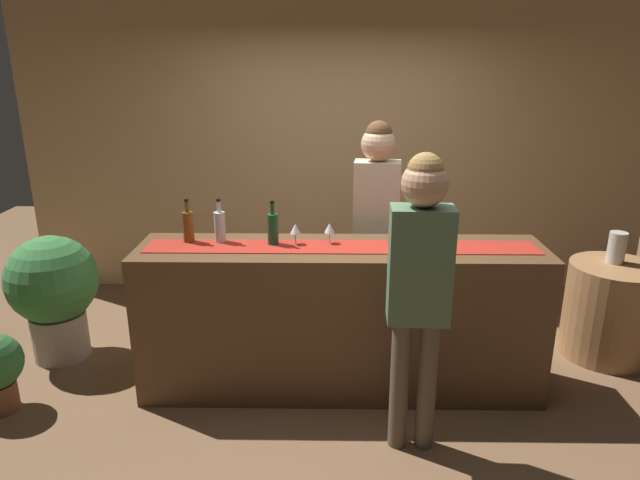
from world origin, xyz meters
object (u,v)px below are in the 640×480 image
object	(u,v)px
vase_on_side_table	(617,248)
round_side_table	(610,311)
wine_glass_mid_counter	(330,229)
wine_bottle_amber	(188,226)
wine_bottle_green	(273,228)
wine_glass_near_customer	(295,229)
potted_plant_tall	(53,289)
wine_bottle_clear	(220,226)
bartender	(376,211)
customer_sipping	(420,274)

from	to	relation	value
vase_on_side_table	round_side_table	bearing A→B (deg)	-93.47
wine_glass_mid_counter	wine_bottle_amber	bearing A→B (deg)	178.88
wine_bottle_green	wine_glass_near_customer	xyz separation A→B (m)	(0.15, 0.00, -0.01)
wine_bottle_amber	potted_plant_tall	distance (m)	1.31
wine_bottle_clear	wine_glass_mid_counter	bearing A→B (deg)	-1.73
wine_bottle_amber	round_side_table	distance (m)	3.24
wine_glass_mid_counter	bartender	bearing A→B (deg)	55.14
wine_glass_mid_counter	potted_plant_tall	size ratio (longest dim) A/B	0.15
wine_glass_mid_counter	customer_sipping	world-z (taller)	customer_sipping
potted_plant_tall	customer_sipping	bearing A→B (deg)	-21.74
bartender	potted_plant_tall	bearing A→B (deg)	10.98
wine_bottle_green	bartender	xyz separation A→B (m)	(0.73, 0.53, -0.02)
wine_bottle_amber	wine_glass_mid_counter	size ratio (longest dim) A/B	2.10
wine_glass_mid_counter	vase_on_side_table	distance (m)	2.24
wine_glass_mid_counter	customer_sipping	size ratio (longest dim) A/B	0.08
wine_glass_near_customer	potted_plant_tall	xyz separation A→B (m)	(-1.86, 0.33, -0.58)
wine_bottle_green	potted_plant_tall	world-z (taller)	wine_bottle_green
wine_glass_near_customer	wine_bottle_amber	bearing A→B (deg)	176.79
wine_bottle_clear	round_side_table	distance (m)	3.04
wine_glass_mid_counter	bartender	xyz separation A→B (m)	(0.35, 0.51, -0.01)
customer_sipping	vase_on_side_table	distance (m)	2.08
customer_sipping	potted_plant_tall	size ratio (longest dim) A/B	1.82
wine_bottle_clear	wine_glass_mid_counter	world-z (taller)	wine_bottle_clear
wine_bottle_clear	vase_on_side_table	size ratio (longest dim) A/B	1.26
wine_bottle_amber	wine_glass_near_customer	bearing A→B (deg)	-3.21
wine_glass_near_customer	wine_bottle_green	bearing A→B (deg)	-179.97
customer_sipping	vase_on_side_table	world-z (taller)	customer_sipping
wine_bottle_green	round_side_table	distance (m)	2.70
bartender	potted_plant_tall	size ratio (longest dim) A/B	1.85
wine_glass_mid_counter	potted_plant_tall	world-z (taller)	wine_glass_mid_counter
wine_bottle_amber	customer_sipping	xyz separation A→B (m)	(1.44, -0.74, -0.04)
bartender	potted_plant_tall	world-z (taller)	bartender
wine_glass_near_customer	vase_on_side_table	bearing A→B (deg)	11.65
wine_bottle_green	potted_plant_tall	xyz separation A→B (m)	(-1.71, 0.33, -0.59)
wine_bottle_green	wine_bottle_amber	xyz separation A→B (m)	(-0.57, 0.04, 0.00)
wine_glass_near_customer	round_side_table	xyz separation A→B (m)	(2.40, 0.43, -0.77)
potted_plant_tall	bartender	bearing A→B (deg)	4.71
wine_glass_near_customer	wine_glass_mid_counter	distance (m)	0.23
wine_bottle_clear	bartender	world-z (taller)	bartender
wine_bottle_amber	wine_glass_mid_counter	xyz separation A→B (m)	(0.95, -0.02, -0.01)
round_side_table	potted_plant_tall	xyz separation A→B (m)	(-4.26, -0.10, 0.19)
wine_bottle_clear	customer_sipping	size ratio (longest dim) A/B	0.17
wine_bottle_clear	wine_glass_mid_counter	size ratio (longest dim) A/B	2.10
potted_plant_tall	wine_bottle_amber	bearing A→B (deg)	-14.17
vase_on_side_table	potted_plant_tall	world-z (taller)	vase_on_side_table
wine_bottle_clear	wine_glass_near_customer	size ratio (longest dim) A/B	2.10
wine_bottle_clear	wine_glass_near_customer	world-z (taller)	wine_bottle_clear
bartender	vase_on_side_table	size ratio (longest dim) A/B	7.51
wine_bottle_clear	round_side_table	bearing A→B (deg)	7.47
bartender	customer_sipping	distance (m)	1.24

